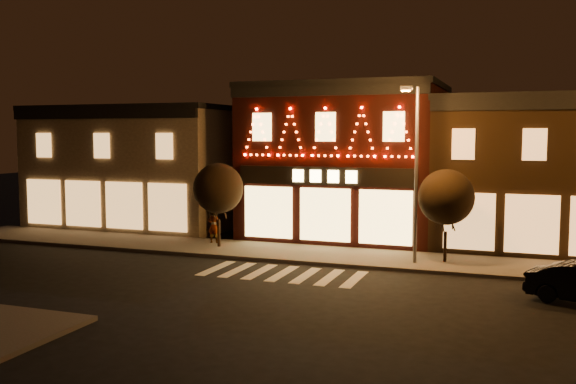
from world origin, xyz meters
The scene contains 9 objects.
ground centered at (0.00, 0.00, 0.00)m, with size 120.00×120.00×0.00m, color black.
sidewalk_far centered at (2.00, 8.00, 0.07)m, with size 44.00×4.00×0.15m, color #47423D.
building_left centered at (-13.00, 13.99, 3.66)m, with size 12.20×8.28×7.30m.
building_pulp centered at (0.00, 13.98, 4.16)m, with size 10.20×8.34×8.30m.
building_right_a centered at (9.50, 13.99, 3.76)m, with size 9.20×8.28×7.50m.
streetlamp_mid centered at (4.77, 7.15, 4.54)m, with size 0.57×1.72×7.47m.
tree_left centered at (-4.84, 8.00, 3.01)m, with size 2.45×2.45×4.09m.
tree_right centered at (6.00, 8.02, 2.96)m, with size 2.40×2.40×4.01m.
pedestrian centered at (-5.54, 8.85, 1.00)m, with size 0.62×0.41×1.70m, color gray.
Camera 1 is at (8.93, -19.73, 5.68)m, focal length 39.59 mm.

